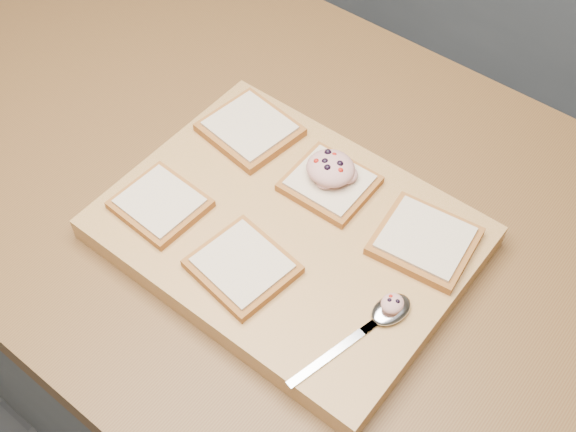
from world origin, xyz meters
name	(u,v)px	position (x,y,z in m)	size (l,w,h in m)	color
island_counter	(362,396)	(0.00, 0.00, 0.45)	(2.00, 0.80, 0.90)	slate
cutting_board	(288,233)	(-0.12, -0.06, 0.92)	(0.46, 0.35, 0.04)	tan
bread_far_left	(250,129)	(-0.27, 0.04, 0.95)	(0.14, 0.13, 0.02)	#9F5E29
bread_far_center	(330,183)	(-0.12, 0.03, 0.94)	(0.11, 0.10, 0.02)	#9F5E29
bread_far_right	(425,240)	(0.03, 0.02, 0.94)	(0.13, 0.12, 0.02)	#9F5E29
bread_near_left	(160,204)	(-0.28, -0.14, 0.94)	(0.11, 0.11, 0.02)	#9F5E29
bread_near_center	(243,266)	(-0.13, -0.15, 0.94)	(0.13, 0.12, 0.02)	#9F5E29
tuna_salad_dollop	(331,168)	(-0.12, 0.03, 0.97)	(0.07, 0.06, 0.03)	#DE9D8E
spoon	(383,316)	(0.05, -0.10, 0.94)	(0.07, 0.18, 0.01)	silver
spoon_salad	(392,303)	(0.05, -0.09, 0.96)	(0.03, 0.03, 0.02)	#DE9D8E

